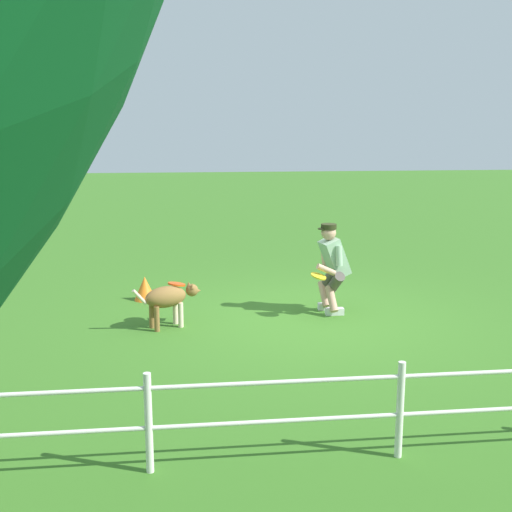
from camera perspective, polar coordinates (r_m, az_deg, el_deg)
ground_plane at (r=8.93m, az=4.59°, el=-5.70°), size 60.00×60.00×0.00m
person at (r=9.14m, az=6.82°, el=-0.82°), size 0.56×0.66×1.29m
dog at (r=8.55m, az=-7.80°, el=-3.76°), size 0.92×0.51×0.59m
frisbee_flying at (r=8.64m, az=-7.13°, el=-2.51°), size 0.24×0.24×0.07m
frisbee_held at (r=8.83m, az=5.62°, el=-1.81°), size 0.24×0.25×0.11m
fence at (r=5.33m, az=12.81°, el=-12.58°), size 15.98×0.06×0.81m
training_cone at (r=9.99m, az=-9.92°, el=-2.87°), size 0.33×0.33×0.37m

